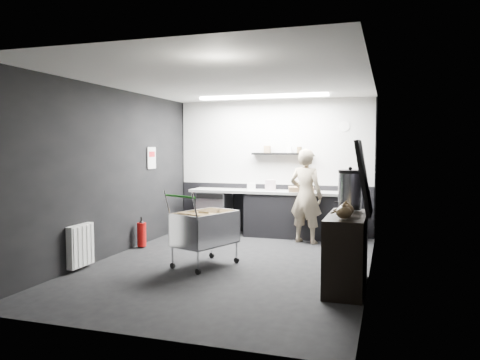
% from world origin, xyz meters
% --- Properties ---
extents(floor, '(5.50, 5.50, 0.00)m').
position_xyz_m(floor, '(0.00, 0.00, 0.00)').
color(floor, black).
rests_on(floor, ground).
extents(ceiling, '(5.50, 5.50, 0.00)m').
position_xyz_m(ceiling, '(0.00, 0.00, 2.70)').
color(ceiling, silver).
rests_on(ceiling, wall_back).
extents(wall_back, '(5.50, 0.00, 5.50)m').
position_xyz_m(wall_back, '(0.00, 2.75, 1.35)').
color(wall_back, black).
rests_on(wall_back, floor).
extents(wall_front, '(5.50, 0.00, 5.50)m').
position_xyz_m(wall_front, '(0.00, -2.75, 1.35)').
color(wall_front, black).
rests_on(wall_front, floor).
extents(wall_left, '(0.00, 5.50, 5.50)m').
position_xyz_m(wall_left, '(-2.00, 0.00, 1.35)').
color(wall_left, black).
rests_on(wall_left, floor).
extents(wall_right, '(0.00, 5.50, 5.50)m').
position_xyz_m(wall_right, '(2.00, 0.00, 1.35)').
color(wall_right, black).
rests_on(wall_right, floor).
extents(kitchen_wall_panel, '(3.95, 0.02, 1.70)m').
position_xyz_m(kitchen_wall_panel, '(0.00, 2.73, 1.85)').
color(kitchen_wall_panel, silver).
rests_on(kitchen_wall_panel, wall_back).
extents(dado_panel, '(3.95, 0.02, 1.00)m').
position_xyz_m(dado_panel, '(0.00, 2.73, 0.50)').
color(dado_panel, black).
rests_on(dado_panel, wall_back).
extents(floating_shelf, '(1.20, 0.22, 0.04)m').
position_xyz_m(floating_shelf, '(0.20, 2.62, 1.62)').
color(floating_shelf, black).
rests_on(floating_shelf, wall_back).
extents(wall_clock, '(0.20, 0.03, 0.20)m').
position_xyz_m(wall_clock, '(1.40, 2.72, 2.15)').
color(wall_clock, white).
rests_on(wall_clock, wall_back).
extents(poster, '(0.02, 0.30, 0.40)m').
position_xyz_m(poster, '(-1.98, 1.30, 1.55)').
color(poster, silver).
rests_on(poster, wall_left).
extents(poster_red_band, '(0.02, 0.22, 0.10)m').
position_xyz_m(poster_red_band, '(-1.98, 1.30, 1.62)').
color(poster_red_band, red).
rests_on(poster_red_band, poster).
extents(radiator, '(0.10, 0.50, 0.60)m').
position_xyz_m(radiator, '(-1.94, -0.90, 0.35)').
color(radiator, white).
rests_on(radiator, wall_left).
extents(ceiling_strip, '(2.40, 0.20, 0.04)m').
position_xyz_m(ceiling_strip, '(0.00, 1.85, 2.67)').
color(ceiling_strip, white).
rests_on(ceiling_strip, ceiling).
extents(prep_counter, '(3.20, 0.61, 0.90)m').
position_xyz_m(prep_counter, '(0.14, 2.42, 0.46)').
color(prep_counter, black).
rests_on(prep_counter, floor).
extents(person, '(0.72, 0.57, 1.72)m').
position_xyz_m(person, '(0.80, 1.97, 0.86)').
color(person, beige).
rests_on(person, floor).
extents(shopping_cart, '(0.92, 1.19, 1.09)m').
position_xyz_m(shopping_cart, '(-0.33, -0.15, 0.52)').
color(shopping_cart, silver).
rests_on(shopping_cart, floor).
extents(sideboard, '(0.52, 1.23, 1.84)m').
position_xyz_m(sideboard, '(1.76, -0.61, 0.58)').
color(sideboard, black).
rests_on(sideboard, floor).
extents(fire_extinguisher, '(0.16, 0.16, 0.51)m').
position_xyz_m(fire_extinguisher, '(-1.85, 0.67, 0.25)').
color(fire_extinguisher, '#B10D0B').
rests_on(fire_extinguisher, floor).
extents(cardboard_box, '(0.55, 0.46, 0.09)m').
position_xyz_m(cardboard_box, '(0.64, 2.37, 0.95)').
color(cardboard_box, olive).
rests_on(cardboard_box, prep_counter).
extents(pink_tub, '(0.21, 0.21, 0.21)m').
position_xyz_m(pink_tub, '(0.02, 2.42, 1.01)').
color(pink_tub, beige).
rests_on(pink_tub, prep_counter).
extents(white_container, '(0.19, 0.17, 0.14)m').
position_xyz_m(white_container, '(-0.36, 2.37, 0.97)').
color(white_container, white).
rests_on(white_container, prep_counter).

